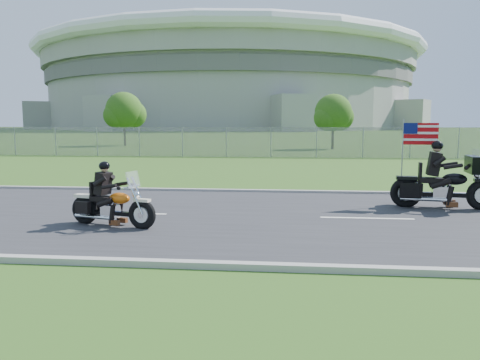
# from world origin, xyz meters

# --- Properties ---
(ground) EXTENTS (420.00, 420.00, 0.00)m
(ground) POSITION_xyz_m (0.00, 0.00, 0.00)
(ground) COLOR #304E18
(ground) RESTS_ON ground
(road) EXTENTS (120.00, 8.00, 0.04)m
(road) POSITION_xyz_m (0.00, 0.00, 0.02)
(road) COLOR #28282B
(road) RESTS_ON ground
(curb_north) EXTENTS (120.00, 0.18, 0.12)m
(curb_north) POSITION_xyz_m (0.00, 4.05, 0.05)
(curb_north) COLOR #9E9B93
(curb_north) RESTS_ON ground
(curb_south) EXTENTS (120.00, 0.18, 0.12)m
(curb_south) POSITION_xyz_m (0.00, -4.05, 0.05)
(curb_south) COLOR #9E9B93
(curb_south) RESTS_ON ground
(fence) EXTENTS (60.00, 0.03, 2.00)m
(fence) POSITION_xyz_m (-5.00, 20.00, 1.00)
(fence) COLOR gray
(fence) RESTS_ON ground
(stadium) EXTENTS (140.40, 140.40, 29.20)m
(stadium) POSITION_xyz_m (-20.00, 170.00, 15.58)
(stadium) COLOR #A3A099
(stadium) RESTS_ON ground
(tree_fence_near) EXTENTS (3.52, 3.28, 4.75)m
(tree_fence_near) POSITION_xyz_m (6.04, 30.04, 2.97)
(tree_fence_near) COLOR #382316
(tree_fence_near) RESTS_ON ground
(tree_fence_mid) EXTENTS (3.96, 3.69, 5.30)m
(tree_fence_mid) POSITION_xyz_m (-13.95, 34.04, 3.30)
(tree_fence_mid) COLOR #382316
(tree_fence_mid) RESTS_ON ground
(motorcycle_lead) EXTENTS (2.15, 0.91, 1.47)m
(motorcycle_lead) POSITION_xyz_m (-1.78, -1.36, 0.47)
(motorcycle_lead) COLOR black
(motorcycle_lead) RESTS_ON ground
(motorcycle_follow) EXTENTS (2.75, 1.01, 2.30)m
(motorcycle_follow) POSITION_xyz_m (6.24, 1.59, 0.63)
(motorcycle_follow) COLOR black
(motorcycle_follow) RESTS_ON ground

